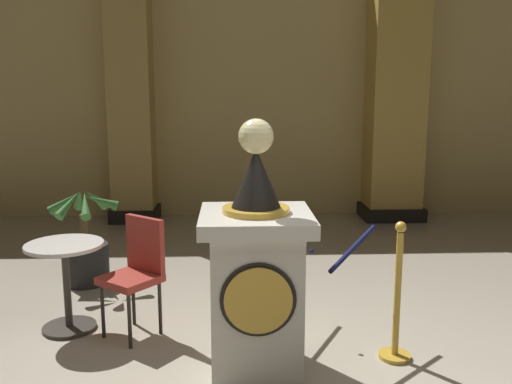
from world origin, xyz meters
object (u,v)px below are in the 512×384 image
(stanchion_near, at_px, (397,311))
(cafe_chair_red, at_px, (137,266))
(pedestal_clock, at_px, (256,276))
(potted_palm_left, at_px, (86,251))
(stanchion_far, at_px, (240,276))
(cafe_table, at_px, (66,275))

(stanchion_near, xyz_separation_m, cafe_chair_red, (-1.98, 0.53, 0.21))
(pedestal_clock, xyz_separation_m, stanchion_near, (1.04, 0.15, -0.34))
(potted_palm_left, bearing_deg, cafe_chair_red, -58.95)
(pedestal_clock, distance_m, stanchion_far, 1.12)
(stanchion_near, distance_m, cafe_table, 2.65)
(stanchion_far, bearing_deg, stanchion_near, -38.41)
(pedestal_clock, relative_size, stanchion_far, 1.79)
(stanchion_far, height_order, potted_palm_left, potted_palm_left)
(stanchion_far, bearing_deg, potted_palm_left, 151.61)
(pedestal_clock, bearing_deg, stanchion_near, 8.37)
(stanchion_far, relative_size, cafe_chair_red, 1.04)
(pedestal_clock, bearing_deg, cafe_table, 153.22)
(potted_palm_left, relative_size, cafe_table, 1.38)
(potted_palm_left, height_order, cafe_chair_red, potted_palm_left)
(stanchion_far, relative_size, potted_palm_left, 0.98)
(potted_palm_left, distance_m, cafe_chair_red, 1.45)
(cafe_chair_red, bearing_deg, pedestal_clock, -36.15)
(stanchion_near, xyz_separation_m, stanchion_far, (-1.14, 0.90, -0.02))
(stanchion_near, relative_size, potted_palm_left, 1.02)
(cafe_table, bearing_deg, pedestal_clock, -26.78)
(stanchion_near, bearing_deg, cafe_chair_red, 165.06)
(stanchion_far, relative_size, cafe_table, 1.35)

